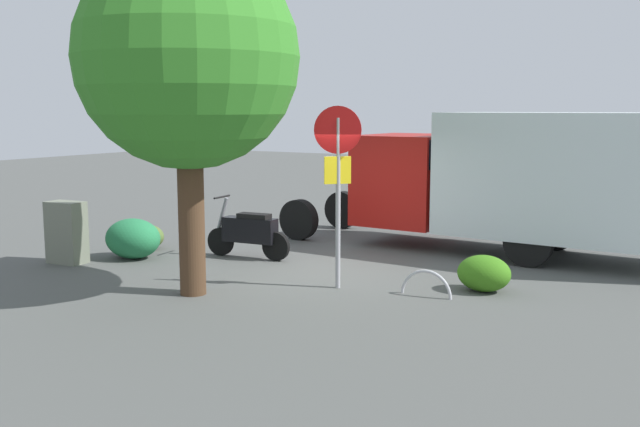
{
  "coord_description": "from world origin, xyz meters",
  "views": [
    {
      "loc": [
        -6.52,
        11.02,
        2.9
      ],
      "look_at": [
        -0.11,
        0.16,
        1.07
      ],
      "focal_mm": 40.62,
      "sensor_mm": 36.0,
      "label": 1
    }
  ],
  "objects_px": {
    "bike_rack_hoop": "(426,296)",
    "stop_sign": "(338,168)",
    "box_truck_near": "(517,176)",
    "utility_cabinet": "(67,232)",
    "street_tree": "(187,59)",
    "motorcycle": "(249,232)"
  },
  "relations": [
    {
      "from": "utility_cabinet",
      "to": "box_truck_near",
      "type": "bearing_deg",
      "value": -144.23
    },
    {
      "from": "box_truck_near",
      "to": "street_tree",
      "type": "distance_m",
      "value": 7.0
    },
    {
      "from": "box_truck_near",
      "to": "stop_sign",
      "type": "distance_m",
      "value": 4.55
    },
    {
      "from": "stop_sign",
      "to": "utility_cabinet",
      "type": "bearing_deg",
      "value": 9.62
    },
    {
      "from": "motorcycle",
      "to": "stop_sign",
      "type": "distance_m",
      "value": 3.25
    },
    {
      "from": "box_truck_near",
      "to": "motorcycle",
      "type": "bearing_deg",
      "value": 36.63
    },
    {
      "from": "box_truck_near",
      "to": "bike_rack_hoop",
      "type": "distance_m",
      "value": 4.26
    },
    {
      "from": "stop_sign",
      "to": "bike_rack_hoop",
      "type": "xyz_separation_m",
      "value": [
        -1.45,
        -0.25,
        -1.97
      ]
    },
    {
      "from": "street_tree",
      "to": "utility_cabinet",
      "type": "relative_size",
      "value": 4.59
    },
    {
      "from": "stop_sign",
      "to": "bike_rack_hoop",
      "type": "distance_m",
      "value": 2.45
    },
    {
      "from": "street_tree",
      "to": "utility_cabinet",
      "type": "bearing_deg",
      "value": -9.33
    },
    {
      "from": "box_truck_near",
      "to": "street_tree",
      "type": "height_order",
      "value": "street_tree"
    },
    {
      "from": "box_truck_near",
      "to": "street_tree",
      "type": "bearing_deg",
      "value": 60.71
    },
    {
      "from": "box_truck_near",
      "to": "bike_rack_hoop",
      "type": "relative_size",
      "value": 9.91
    },
    {
      "from": "box_truck_near",
      "to": "motorcycle",
      "type": "height_order",
      "value": "box_truck_near"
    },
    {
      "from": "box_truck_near",
      "to": "utility_cabinet",
      "type": "height_order",
      "value": "box_truck_near"
    },
    {
      "from": "stop_sign",
      "to": "utility_cabinet",
      "type": "distance_m",
      "value": 5.62
    },
    {
      "from": "street_tree",
      "to": "utility_cabinet",
      "type": "xyz_separation_m",
      "value": [
        3.59,
        -0.59,
        -3.06
      ]
    },
    {
      "from": "bike_rack_hoop",
      "to": "stop_sign",
      "type": "bearing_deg",
      "value": 9.71
    },
    {
      "from": "box_truck_near",
      "to": "bike_rack_hoop",
      "type": "bearing_deg",
      "value": 88.3
    },
    {
      "from": "box_truck_near",
      "to": "utility_cabinet",
      "type": "bearing_deg",
      "value": 38.02
    },
    {
      "from": "utility_cabinet",
      "to": "bike_rack_hoop",
      "type": "bearing_deg",
      "value": -170.36
    }
  ]
}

